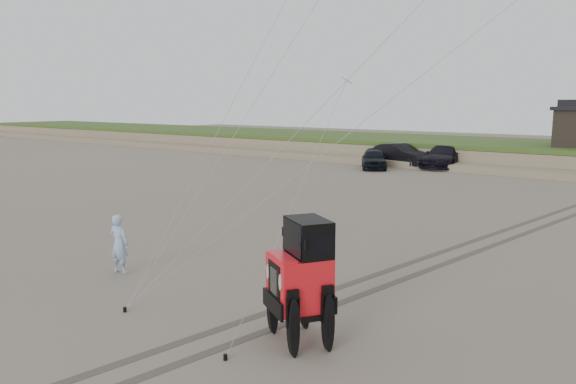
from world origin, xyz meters
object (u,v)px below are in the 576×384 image
at_px(man, 119,244).
at_px(truck_b, 400,155).
at_px(truck_c, 444,156).
at_px(truck_a, 374,159).
at_px(jeep, 299,294).

bearing_deg(man, truck_b, -90.84).
bearing_deg(truck_c, truck_b, -167.97).
bearing_deg(truck_c, truck_a, -140.95).
bearing_deg(jeep, truck_c, 138.92).
bearing_deg(jeep, truck_b, 144.68).
xyz_separation_m(truck_b, truck_c, (3.18, 1.05, -0.01)).
height_order(jeep, man, jeep).
relative_size(truck_c, jeep, 1.06).
bearing_deg(truck_a, truck_c, 13.46).
bearing_deg(truck_a, jeep, -95.14).
height_order(truck_a, truck_c, truck_c).
relative_size(truck_c, man, 3.38).
distance_m(truck_a, man, 28.06).
bearing_deg(man, truck_c, -96.96).
bearing_deg(man, truck_a, -88.33).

